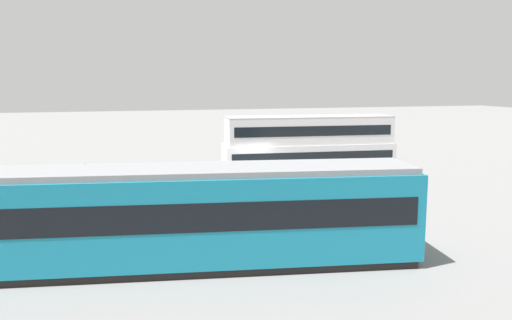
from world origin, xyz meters
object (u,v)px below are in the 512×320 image
double_decker_bus (308,146)px  info_sign (86,180)px  tram_yellow (188,215)px  pedestrian_near_railing (202,203)px  pedestrian_crossing (314,193)px

double_decker_bus → info_sign: 14.60m
tram_yellow → pedestrian_near_railing: tram_yellow is taller
tram_yellow → pedestrian_crossing: size_ratio=9.20×
pedestrian_near_railing → info_sign: 5.16m
double_decker_bus → tram_yellow: bearing=54.7°
double_decker_bus → tram_yellow: double_decker_bus is taller
tram_yellow → info_sign: (3.34, -6.88, 0.06)m
pedestrian_near_railing → pedestrian_crossing: pedestrian_crossing is taller
double_decker_bus → pedestrian_near_railing: 11.99m
double_decker_bus → pedestrian_crossing: (3.09, 8.47, -1.02)m
tram_yellow → double_decker_bus: bearing=-125.3°
double_decker_bus → pedestrian_near_railing: size_ratio=6.83×
info_sign → tram_yellow: bearing=115.9°
info_sign → double_decker_bus: bearing=-152.7°
double_decker_bus → info_sign: bearing=27.3°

